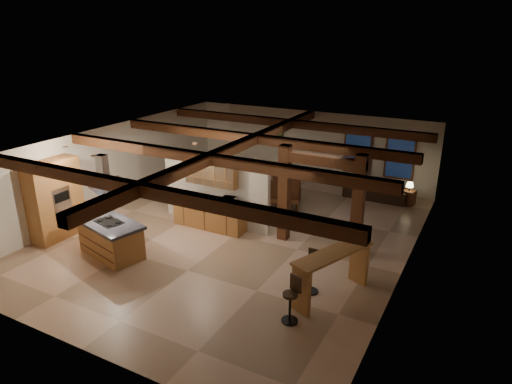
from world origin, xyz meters
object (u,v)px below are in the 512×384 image
(kitchen_island, at_px, (111,238))
(bar_counter, at_px, (332,267))
(dining_table, at_px, (277,198))
(sofa, at_px, (376,190))

(kitchen_island, relative_size, bar_counter, 0.98)
(dining_table, bearing_deg, sofa, 18.16)
(bar_counter, bearing_deg, dining_table, 128.19)
(sofa, bearing_deg, kitchen_island, 55.92)
(kitchen_island, bearing_deg, bar_counter, 8.10)
(kitchen_island, bearing_deg, sofa, 55.80)
(kitchen_island, distance_m, bar_counter, 6.20)
(bar_counter, bearing_deg, kitchen_island, -171.90)
(sofa, bearing_deg, bar_counter, 96.01)
(kitchen_island, xyz_separation_m, sofa, (5.40, 7.94, -0.17))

